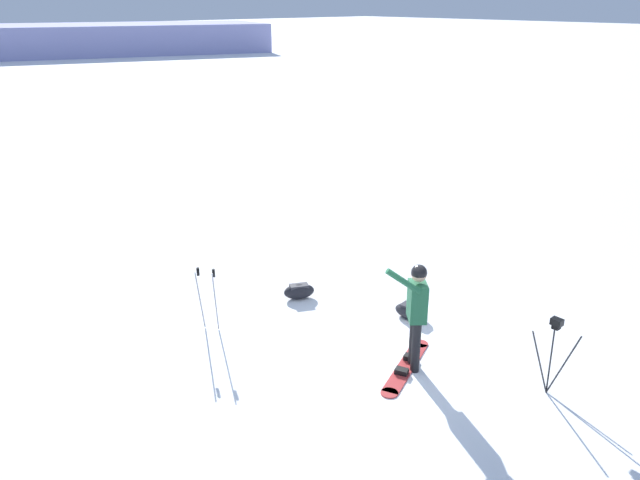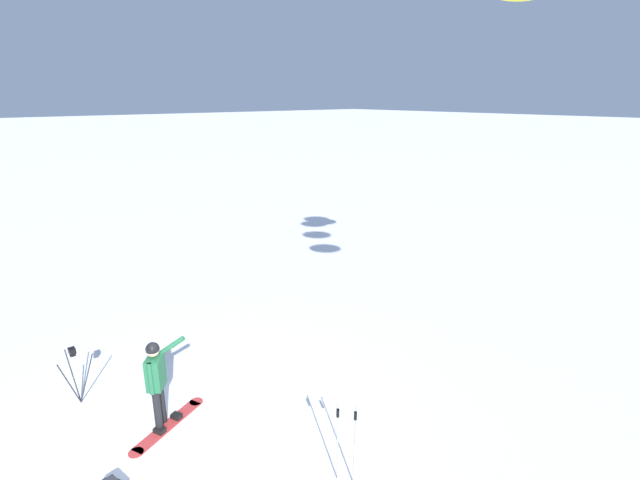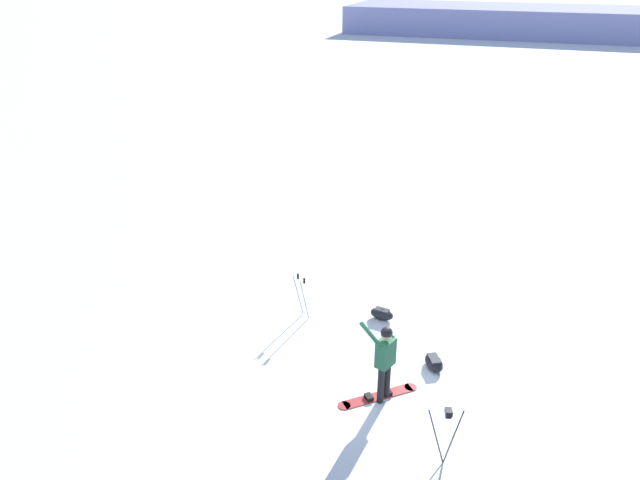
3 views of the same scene
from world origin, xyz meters
name	(u,v)px [view 2 (image 2 of 3)]	position (x,y,z in m)	size (l,w,h in m)	color
ground_plane	(190,440)	(0.00, 0.00, 0.00)	(300.00, 300.00, 0.00)	white
snowboarder	(156,376)	(-0.24, 0.68, 1.09)	(0.78, 0.47, 1.80)	black
snowboard	(168,425)	(-0.15, 0.62, 0.02)	(1.70, 0.89, 0.10)	#B23333
camera_tripod	(74,364)	(-1.22, 2.45, 0.89)	(0.66, 0.56, 1.24)	#262628
ski_poles	(346,433)	(1.61, -2.38, 0.81)	(0.40, 0.47, 1.21)	gray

